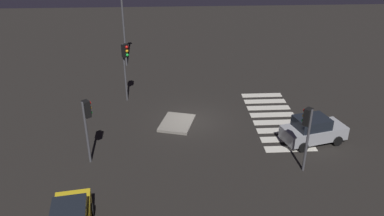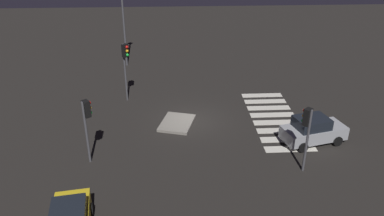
{
  "view_description": "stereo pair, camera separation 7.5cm",
  "coord_description": "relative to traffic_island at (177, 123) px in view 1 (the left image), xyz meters",
  "views": [
    {
      "loc": [
        -23.64,
        1.36,
        12.61
      ],
      "look_at": [
        0.0,
        0.0,
        1.0
      ],
      "focal_mm": 35.76,
      "sensor_mm": 36.0,
      "label": 1
    },
    {
      "loc": [
        -23.64,
        1.29,
        12.61
      ],
      "look_at": [
        0.0,
        0.0,
        1.0
      ],
      "focal_mm": 35.76,
      "sensor_mm": 36.0,
      "label": 2
    }
  ],
  "objects": [
    {
      "name": "traffic_light_north",
      "position": [
        4.09,
        3.7,
        3.34
      ],
      "size": [
        0.54,
        0.53,
        4.53
      ],
      "rotation": [
        0.0,
        0.0,
        -2.23
      ],
      "color": "#47474C",
      "rests_on": "ground"
    },
    {
      "name": "crosswalk_near",
      "position": [
        0.43,
        -6.91,
        -0.08
      ],
      "size": [
        8.75,
        3.2,
        0.02
      ],
      "color": "silver",
      "rests_on": "ground"
    },
    {
      "name": "ground_plane",
      "position": [
        0.43,
        -1.06,
        -0.09
      ],
      "size": [
        80.0,
        80.0,
        0.0
      ],
      "primitive_type": "plane",
      "color": "black"
    },
    {
      "name": "traffic_light_south",
      "position": [
        -5.72,
        -6.85,
        2.79
      ],
      "size": [
        0.53,
        0.54,
        3.8
      ],
      "rotation": [
        0.0,
        0.0,
        0.76
      ],
      "color": "#47474C",
      "rests_on": "ground"
    },
    {
      "name": "car_silver",
      "position": [
        -2.84,
        -8.46,
        0.77
      ],
      "size": [
        2.62,
        4.25,
        1.74
      ],
      "rotation": [
        0.0,
        0.0,
        -1.32
      ],
      "color": "#9EA0A5",
      "rests_on": "ground"
    },
    {
      "name": "traffic_light_west",
      "position": [
        -4.19,
        5.02,
        2.83
      ],
      "size": [
        0.54,
        0.53,
        3.85
      ],
      "rotation": [
        0.0,
        0.0,
        -0.92
      ],
      "color": "#47474C",
      "rests_on": "ground"
    },
    {
      "name": "street_lamp",
      "position": [
        12.28,
        4.62,
        5.76
      ],
      "size": [
        0.56,
        0.56,
        8.74
      ],
      "color": "#47474C",
      "rests_on": "ground"
    },
    {
      "name": "traffic_island",
      "position": [
        0.0,
        0.0,
        0.0
      ],
      "size": [
        3.22,
        2.75,
        0.18
      ],
      "color": "gray",
      "rests_on": "ground"
    }
  ]
}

